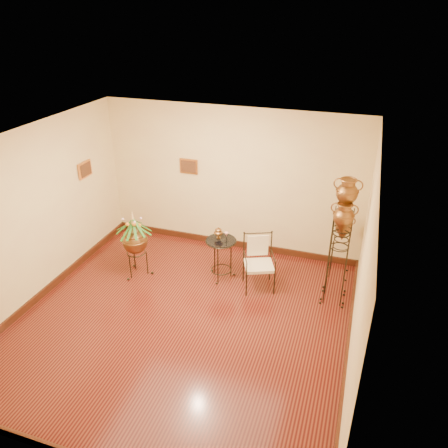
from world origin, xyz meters
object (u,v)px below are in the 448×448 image
(planter_urn, at_px, (135,239))
(armchair, at_px, (259,264))
(amphora_mid, at_px, (338,253))
(amphora_tall, at_px, (341,239))
(side_table, at_px, (221,258))

(planter_urn, bearing_deg, armchair, 7.01)
(amphora_mid, xyz_separation_m, planter_urn, (-3.44, -0.32, -0.18))
(amphora_mid, relative_size, armchair, 1.84)
(amphora_tall, relative_size, armchair, 2.20)
(amphora_tall, distance_m, side_table, 2.09)
(amphora_tall, distance_m, planter_urn, 3.48)
(armchair, xyz_separation_m, side_table, (-0.71, 0.10, -0.09))
(amphora_mid, bearing_deg, side_table, 178.50)
(amphora_tall, distance_m, amphora_mid, 0.22)
(amphora_mid, distance_m, planter_urn, 3.45)
(amphora_tall, height_order, armchair, amphora_tall)
(amphora_tall, xyz_separation_m, amphora_mid, (-0.00, -0.12, -0.19))
(armchair, height_order, side_table, armchair)
(side_table, bearing_deg, planter_urn, -165.78)
(amphora_mid, bearing_deg, planter_urn, -174.67)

